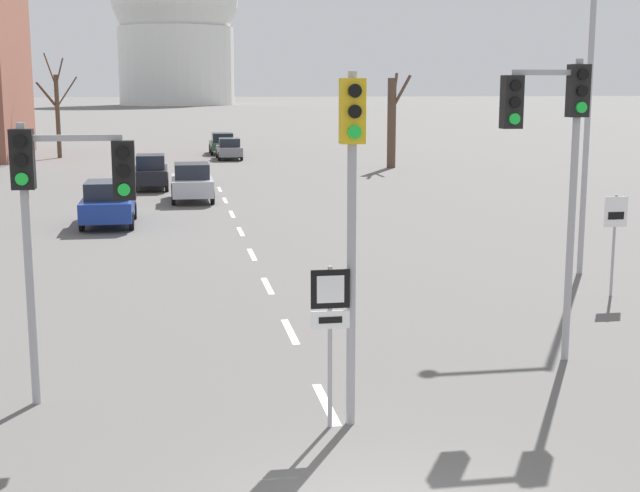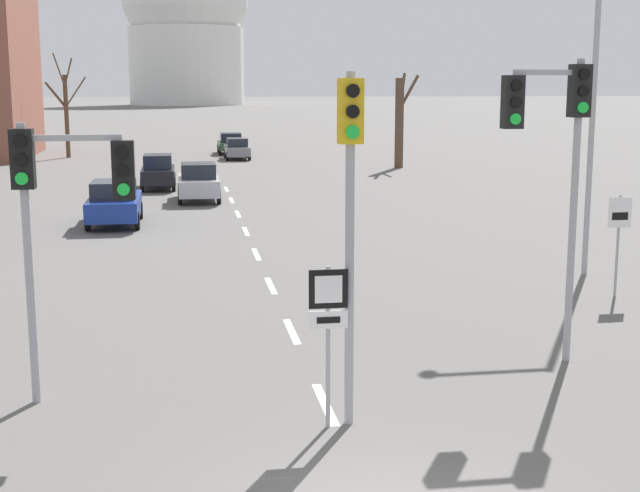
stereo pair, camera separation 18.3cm
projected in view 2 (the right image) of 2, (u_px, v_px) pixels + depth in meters
name	position (u px, v px, depth m)	size (l,w,h in m)	color
lane_stripe_0	(325.00, 404.00, 14.85)	(0.16, 2.00, 0.01)	silver
lane_stripe_1	(292.00, 331.00, 19.23)	(0.16, 2.00, 0.01)	silver
lane_stripe_2	(271.00, 286.00, 23.60)	(0.16, 2.00, 0.01)	silver
lane_stripe_3	(256.00, 254.00, 27.97)	(0.16, 2.00, 0.01)	silver
lane_stripe_4	(246.00, 231.00, 32.35)	(0.16, 2.00, 0.01)	silver
lane_stripe_5	(238.00, 214.00, 36.72)	(0.16, 2.00, 0.01)	silver
lane_stripe_6	(232.00, 200.00, 41.10)	(0.16, 2.00, 0.01)	silver
lane_stripe_7	(226.00, 189.00, 45.47)	(0.16, 2.00, 0.01)	silver
traffic_signal_centre_tall	(350.00, 184.00, 13.34)	(0.36, 0.34, 5.45)	#9E9EA3
traffic_signal_near_left	(60.00, 193.00, 14.40)	(1.93, 0.34, 4.66)	#9E9EA3
traffic_signal_near_right	(556.00, 136.00, 16.38)	(1.64, 0.34, 5.72)	#9E9EA3
route_sign_post	(328.00, 318.00, 13.55)	(0.60, 0.08, 2.56)	#9E9EA3
speed_limit_sign	(619.00, 228.00, 22.06)	(0.60, 0.08, 2.58)	#9E9EA3
street_lamp_right	(578.00, 76.00, 24.00)	(2.62, 0.36, 8.92)	#9E9EA3
sedan_near_left	(199.00, 182.00, 40.73)	(1.89, 4.16, 1.74)	#B7B7BC
sedan_near_right	(230.00, 143.00, 68.60)	(1.91, 4.46, 1.63)	#2D4C33
sedan_mid_centre	(237.00, 149.00, 63.69)	(1.75, 3.99, 1.52)	slate
sedan_far_left	(114.00, 202.00, 33.77)	(1.95, 4.45, 1.69)	navy
sedan_far_right	(158.00, 172.00, 45.49)	(1.73, 4.13, 1.77)	black
bare_tree_left_near	(66.00, 110.00, 64.73)	(2.83, 2.56, 7.59)	brown
bare_tree_right_near	(400.00, 119.00, 56.65)	(1.60, 3.31, 6.04)	brown
capitol_dome	(185.00, 16.00, 234.63)	(33.73, 33.73, 47.64)	silver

